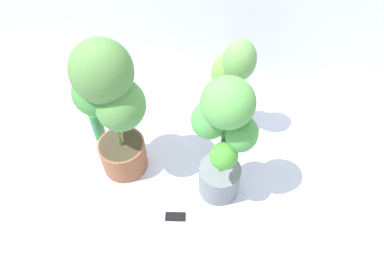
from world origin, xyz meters
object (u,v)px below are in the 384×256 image
Objects in this scene: nutrient_bottle at (98,126)px; potted_plant_front_left at (111,104)px; cell_phone at (175,217)px; potted_plant_back_right at (233,85)px; potted_plant_front_right at (223,140)px.

potted_plant_front_left is at bearing -36.85° from nutrient_bottle.
nutrient_bottle reaches higher than cell_phone.
potted_plant_back_right is at bearing 15.70° from nutrient_bottle.
potted_plant_front_right reaches higher than cell_phone.
cell_phone is at bearing -106.92° from potted_plant_back_right.
potted_plant_front_right is at bearing -52.51° from cell_phone.
potted_plant_front_left reaches higher than nutrient_bottle.
potted_plant_front_right reaches higher than nutrient_bottle.
potted_plant_front_right reaches higher than potted_plant_back_right.
potted_plant_back_right is at bearing 34.19° from potted_plant_front_left.
potted_plant_back_right reaches higher than nutrient_bottle.
potted_plant_front_left is 0.59m from potted_plant_front_right.
potted_plant_front_left is (-0.58, -0.40, 0.14)m from potted_plant_back_right.
potted_plant_back_right is 0.89m from nutrient_bottle.
cell_phone is at bearing -37.45° from potted_plant_front_left.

